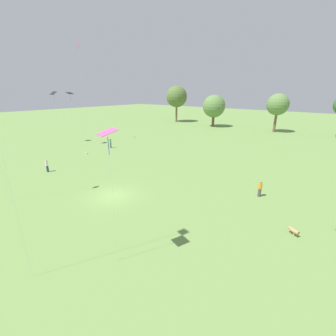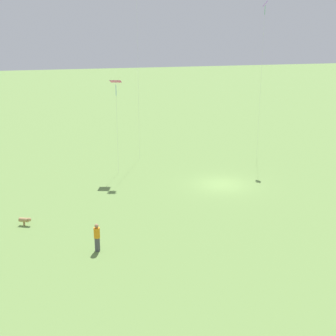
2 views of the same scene
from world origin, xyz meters
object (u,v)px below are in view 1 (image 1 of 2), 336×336
at_px(person_2, 47,166).
at_px(kite_5, 53,94).
at_px(person_0, 260,189).
at_px(kite_2, 79,54).
at_px(person_1, 111,143).
at_px(kite_3, 108,137).
at_px(picnic_bag_0, 86,153).
at_px(kite_1, 70,95).
at_px(dog_0, 293,230).

distance_m(person_2, kite_5, 20.73).
height_order(person_0, kite_2, kite_2).
xyz_separation_m(person_2, kite_2, (-12.83, 14.32, 16.11)).
relative_size(person_0, person_2, 1.02).
distance_m(person_1, kite_3, 31.81).
bearing_deg(picnic_bag_0, person_2, -64.22).
bearing_deg(kite_2, kite_5, 169.37).
xyz_separation_m(person_2, kite_1, (-11.33, 10.59, 8.80)).
relative_size(kite_2, picnic_bag_0, 42.08).
relative_size(person_2, kite_3, 0.20).
xyz_separation_m(person_1, kite_3, (25.05, -18.28, 7.10)).
height_order(kite_2, kite_5, kite_2).
relative_size(kite_1, kite_2, 0.53).
distance_m(dog_0, picnic_bag_0, 32.79).
bearing_deg(person_1, kite_1, 99.95).
xyz_separation_m(person_1, picnic_bag_0, (0.44, -5.53, -0.80)).
relative_size(kite_5, dog_0, 12.11).
bearing_deg(kite_3, kite_2, -146.97).
relative_size(person_1, kite_3, 0.23).
bearing_deg(person_1, dog_0, -117.65).
relative_size(person_1, kite_2, 0.10).
bearing_deg(person_2, person_0, -132.95).
xyz_separation_m(kite_5, picnic_bag_0, (12.13, -1.61, -9.47)).
height_order(person_1, picnic_bag_0, person_1).
bearing_deg(kite_2, kite_1, -133.54).
bearing_deg(kite_5, kite_3, 8.67).
distance_m(kite_2, picnic_bag_0, 19.98).
relative_size(dog_0, picnic_bag_0, 1.87).
bearing_deg(person_1, picnic_bag_0, 170.76).
bearing_deg(person_2, kite_3, -168.80).
xyz_separation_m(person_0, dog_0, (4.21, -5.06, -0.47)).
relative_size(kite_2, kite_3, 2.24).
bearing_deg(kite_1, person_2, -97.76).
height_order(person_2, dog_0, person_2).
height_order(person_1, kite_5, kite_5).
relative_size(person_0, kite_1, 0.17).
xyz_separation_m(person_0, kite_1, (-35.88, 0.05, 8.79)).
height_order(person_0, dog_0, person_0).
relative_size(kite_1, kite_3, 1.19).
distance_m(kite_3, dog_0, 15.05).
distance_m(person_1, person_2, 14.33).
distance_m(person_0, dog_0, 6.60).
relative_size(kite_3, dog_0, 10.05).
bearing_deg(kite_3, picnic_bag_0, -144.89).
relative_size(kite_1, picnic_bag_0, 22.36).
bearing_deg(person_2, kite_5, -7.42).
height_order(person_1, person_2, person_1).
relative_size(person_1, kite_1, 0.19).
height_order(person_2, kite_5, kite_5).
relative_size(person_0, kite_5, 0.17).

